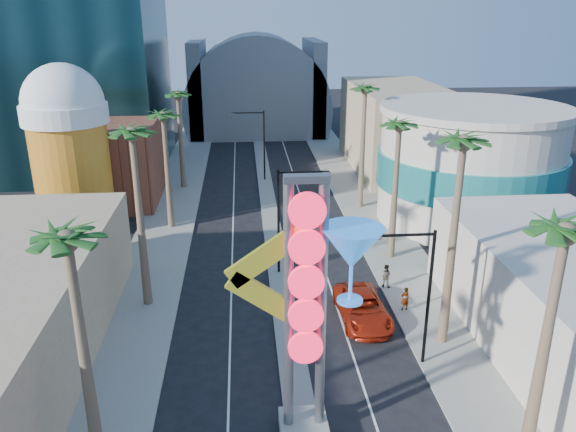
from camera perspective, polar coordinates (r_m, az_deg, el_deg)
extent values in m
cube|color=gray|center=(56.29, -11.68, 0.75)|extent=(5.00, 100.00, 0.15)
cube|color=gray|center=(57.10, 7.59, 1.28)|extent=(5.00, 100.00, 0.15)
cube|color=gray|center=(58.73, -2.12, 2.00)|extent=(1.60, 84.00, 0.15)
cube|color=brown|center=(59.14, -17.91, 5.11)|extent=(10.00, 10.00, 8.00)
cube|color=tan|center=(69.56, 10.85, 8.76)|extent=(10.00, 20.00, 10.00)
cylinder|color=#CA681A|center=(51.68, -20.97, 3.77)|extent=(6.40, 6.40, 10.00)
cylinder|color=white|center=(50.53, -21.74, 9.64)|extent=(7.00, 7.00, 1.60)
sphere|color=white|center=(50.40, -21.86, 10.53)|extent=(6.60, 6.60, 6.60)
cylinder|color=beige|center=(53.63, 17.90, 4.71)|extent=(16.00, 16.00, 10.00)
cylinder|color=teal|center=(53.63, 17.90, 4.71)|extent=(16.60, 16.60, 3.00)
cylinder|color=beige|center=(52.54, 18.53, 10.28)|extent=(16.60, 16.60, 0.60)
cylinder|color=slate|center=(90.89, -3.20, 11.12)|extent=(22.00, 16.00, 22.00)
cube|color=slate|center=(90.67, -9.08, 12.80)|extent=(2.00, 16.00, 14.00)
cube|color=slate|center=(91.15, 2.57, 13.06)|extent=(2.00, 16.00, 14.00)
cube|color=gray|center=(27.65, 1.59, -20.76)|extent=(2.20, 2.20, 0.80)
cylinder|color=slate|center=(24.02, 0.05, -9.84)|extent=(0.44, 0.44, 12.00)
cylinder|color=slate|center=(24.16, 3.41, -9.68)|extent=(0.44, 0.44, 12.00)
cube|color=slate|center=(21.73, 1.90, 3.82)|extent=(1.80, 0.50, 0.30)
cylinder|color=red|center=(21.77, 1.97, 0.53)|extent=(1.50, 0.25, 1.50)
cylinder|color=red|center=(22.35, 1.92, -3.21)|extent=(1.50, 0.25, 1.50)
cylinder|color=red|center=(23.01, 1.88, -6.75)|extent=(1.50, 0.25, 1.50)
cylinder|color=red|center=(23.76, 1.83, -10.08)|extent=(1.50, 0.25, 1.50)
cylinder|color=red|center=(24.58, 1.79, -13.20)|extent=(1.50, 0.25, 1.50)
cube|color=yellow|center=(22.73, -2.21, -4.03)|extent=(3.47, 0.25, 2.80)
cube|color=yellow|center=(23.63, -2.15, -8.45)|extent=(3.47, 0.25, 2.80)
cone|color=#277BE0|center=(23.05, 6.52, -3.26)|extent=(2.60, 2.60, 1.80)
cylinder|color=#277BE0|center=(23.73, 6.37, -6.80)|extent=(0.16, 0.16, 1.60)
cylinder|color=#277BE0|center=(24.10, 6.29, -8.49)|extent=(1.10, 1.10, 0.12)
cylinder|color=black|center=(40.48, -0.97, -0.74)|extent=(0.18, 0.18, 8.00)
cube|color=black|center=(39.43, 1.62, 4.50)|extent=(3.60, 0.12, 0.12)
cube|color=slate|center=(39.66, 3.92, 4.40)|extent=(0.60, 0.25, 0.18)
cylinder|color=black|center=(63.43, -2.43, 7.07)|extent=(0.18, 0.18, 8.00)
cube|color=black|center=(62.62, -4.15, 10.41)|extent=(3.60, 0.12, 0.12)
cube|color=slate|center=(62.64, -5.64, 10.28)|extent=(0.60, 0.25, 0.18)
cylinder|color=black|center=(31.07, 14.08, -8.30)|extent=(0.18, 0.18, 8.00)
cube|color=black|center=(28.99, 11.68, -1.91)|extent=(3.24, 0.12, 0.12)
cube|color=slate|center=(28.66, 8.90, -2.21)|extent=(0.60, 0.25, 0.18)
cylinder|color=brown|center=(24.67, -19.93, -13.74)|extent=(0.40, 0.40, 10.50)
sphere|color=#1F4617|center=(22.27, -21.54, -2.42)|extent=(2.40, 2.40, 2.40)
cylinder|color=brown|center=(36.64, -14.74, -0.83)|extent=(0.40, 0.40, 11.50)
sphere|color=#1F4617|center=(35.04, -15.59, 7.97)|extent=(2.40, 2.40, 2.40)
cylinder|color=brown|center=(50.01, -12.13, 4.16)|extent=(0.40, 0.40, 10.00)
sphere|color=#1F4617|center=(48.89, -12.56, 9.79)|extent=(2.40, 2.40, 2.40)
cylinder|color=brown|center=(61.56, -10.83, 7.27)|extent=(0.40, 0.40, 10.00)
sphere|color=#1F4617|center=(60.65, -11.14, 11.87)|extent=(2.40, 2.40, 2.40)
cylinder|color=brown|center=(24.80, 24.34, -13.53)|extent=(0.40, 0.40, 11.00)
sphere|color=#1F4617|center=(22.39, 26.36, -1.66)|extent=(2.40, 2.40, 2.40)
cylinder|color=brown|center=(32.49, 16.31, -3.29)|extent=(0.40, 0.40, 12.00)
sphere|color=#1F4617|center=(30.67, 17.42, 7.05)|extent=(2.40, 2.40, 2.40)
cylinder|color=brown|center=(43.40, 10.79, 2.11)|extent=(0.40, 0.40, 10.50)
sphere|color=#1F4617|center=(42.08, 11.26, 8.92)|extent=(2.40, 2.40, 2.40)
cylinder|color=brown|center=(54.47, 7.57, 6.58)|extent=(0.40, 0.40, 11.50)
sphere|color=#1F4617|center=(53.41, 7.86, 12.57)|extent=(2.40, 2.40, 2.40)
imported|color=#AB220D|center=(36.10, 7.58, -9.24)|extent=(3.04, 6.26, 1.71)
imported|color=gray|center=(37.39, 11.80, -8.23)|extent=(0.65, 0.49, 1.62)
imported|color=gray|center=(40.08, 9.88, -5.99)|extent=(1.02, 0.94, 1.68)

